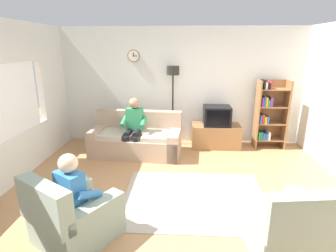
# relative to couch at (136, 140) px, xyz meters

# --- Properties ---
(ground_plane) EXTENTS (12.00, 12.00, 0.00)m
(ground_plane) POSITION_rel_couch_xyz_m (0.96, -1.72, -0.31)
(ground_plane) COLOR #B27F51
(back_wall_assembly) EXTENTS (6.20, 0.17, 2.70)m
(back_wall_assembly) POSITION_rel_couch_xyz_m (0.96, 0.94, 1.04)
(back_wall_assembly) COLOR silver
(back_wall_assembly) RESTS_ON ground_plane
(couch) EXTENTS (1.96, 1.03, 0.90)m
(couch) POSITION_rel_couch_xyz_m (0.00, 0.00, 0.00)
(couch) COLOR tan
(couch) RESTS_ON ground_plane
(tv_stand) EXTENTS (1.10, 0.56, 0.53)m
(tv_stand) POSITION_rel_couch_xyz_m (1.77, 0.53, -0.05)
(tv_stand) COLOR olive
(tv_stand) RESTS_ON ground_plane
(tv) EXTENTS (0.60, 0.49, 0.44)m
(tv) POSITION_rel_couch_xyz_m (1.77, 0.51, 0.44)
(tv) COLOR black
(tv) RESTS_ON tv_stand
(bookshelf) EXTENTS (0.68, 0.36, 1.57)m
(bookshelf) POSITION_rel_couch_xyz_m (2.95, 0.60, 0.48)
(bookshelf) COLOR olive
(bookshelf) RESTS_ON ground_plane
(floor_lamp) EXTENTS (0.28, 0.28, 1.85)m
(floor_lamp) POSITION_rel_couch_xyz_m (0.76, 0.63, 1.14)
(floor_lamp) COLOR black
(floor_lamp) RESTS_ON ground_plane
(armchair_near_window) EXTENTS (1.14, 1.17, 0.90)m
(armchair_near_window) POSITION_rel_couch_xyz_m (-0.28, -2.75, -0.02)
(armchair_near_window) COLOR gray
(armchair_near_window) RESTS_ON ground_plane
(armchair_near_bookshelf) EXTENTS (0.90, 0.97, 0.90)m
(armchair_near_bookshelf) POSITION_rel_couch_xyz_m (2.18, -2.77, -0.02)
(armchair_near_bookshelf) COLOR gray
(armchair_near_bookshelf) RESTS_ON ground_plane
(area_rug) EXTENTS (2.20, 1.70, 0.01)m
(area_rug) POSITION_rel_couch_xyz_m (1.20, -1.77, -0.31)
(area_rug) COLOR #AD9E8E
(area_rug) RESTS_ON ground_plane
(person_on_couch) EXTENTS (0.53, 0.56, 1.24)m
(person_on_couch) POSITION_rel_couch_xyz_m (-0.02, -0.11, 0.39)
(person_on_couch) COLOR #338C59
(person_on_couch) RESTS_ON ground_plane
(person_in_left_armchair) EXTENTS (0.61, 0.64, 1.12)m
(person_in_left_armchair) POSITION_rel_couch_xyz_m (-0.23, -2.67, 0.29)
(person_in_left_armchair) COLOR #3372B2
(person_in_left_armchair) RESTS_ON ground_plane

